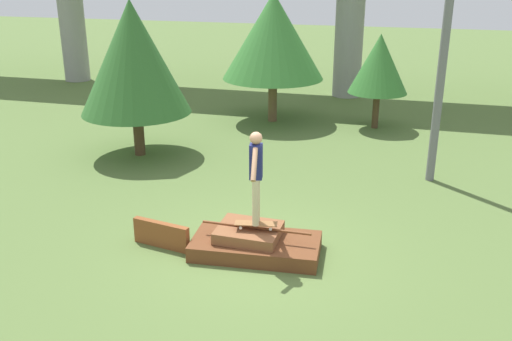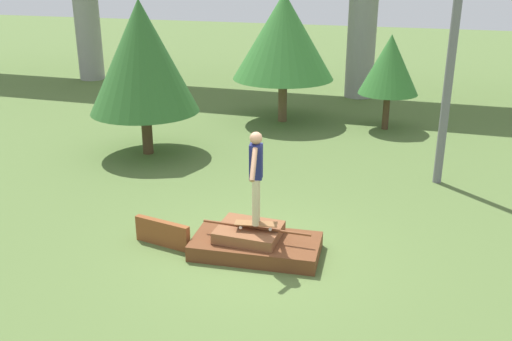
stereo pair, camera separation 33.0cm
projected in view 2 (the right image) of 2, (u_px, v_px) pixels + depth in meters
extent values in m
plane|color=#567038|center=(256.00, 253.00, 10.50)|extent=(80.00, 80.00, 0.00)
cube|color=brown|center=(256.00, 246.00, 10.45)|extent=(2.41, 1.36, 0.29)
cube|color=brown|center=(249.00, 232.00, 10.44)|extent=(1.14, 0.97, 0.23)
cylinder|color=brown|center=(256.00, 228.00, 10.32)|extent=(2.04, 0.05, 0.05)
cube|color=brown|center=(162.00, 233.00, 10.72)|extent=(1.18, 0.34, 0.50)
cube|color=brown|center=(256.00, 223.00, 10.24)|extent=(0.79, 0.35, 0.01)
cylinder|color=silver|center=(271.00, 225.00, 10.32)|extent=(0.06, 0.04, 0.05)
cylinder|color=silver|center=(270.00, 229.00, 10.15)|extent=(0.06, 0.04, 0.05)
cylinder|color=silver|center=(242.00, 223.00, 10.38)|extent=(0.06, 0.04, 0.05)
cylinder|color=silver|center=(241.00, 228.00, 10.21)|extent=(0.06, 0.04, 0.05)
cylinder|color=#C6B78E|center=(257.00, 199.00, 10.17)|extent=(0.12, 0.12, 0.86)
cylinder|color=#C6B78E|center=(255.00, 203.00, 10.01)|extent=(0.12, 0.12, 0.86)
cube|color=#191E51|center=(256.00, 162.00, 9.84)|extent=(0.25, 0.25, 0.62)
sphere|color=#A37556|center=(256.00, 138.00, 9.69)|extent=(0.22, 0.22, 0.22)
cylinder|color=#A37556|center=(258.00, 153.00, 10.11)|extent=(0.17, 0.50, 0.49)
cylinder|color=#A37556|center=(254.00, 164.00, 9.52)|extent=(0.17, 0.50, 0.49)
cylinder|color=gray|center=(86.00, 12.00, 25.07)|extent=(1.10, 1.10, 5.90)
cylinder|color=gray|center=(363.00, 20.00, 21.68)|extent=(1.10, 1.10, 5.90)
cylinder|color=slate|center=(458.00, 3.00, 12.45)|extent=(0.20, 0.20, 8.38)
cylinder|color=#4C3823|center=(147.00, 132.00, 15.78)|extent=(0.29, 0.29, 1.21)
cone|color=#336B2D|center=(142.00, 57.00, 15.06)|extent=(2.95, 2.95, 2.97)
cylinder|color=brown|center=(283.00, 100.00, 18.96)|extent=(0.29, 0.29, 1.44)
cone|color=#387A33|center=(284.00, 36.00, 18.24)|extent=(3.30, 3.30, 2.73)
cylinder|color=#4C3823|center=(386.00, 111.00, 18.09)|extent=(0.21, 0.21, 1.15)
cone|color=#387A33|center=(390.00, 64.00, 17.58)|extent=(1.86, 1.86, 1.83)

